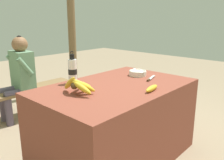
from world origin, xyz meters
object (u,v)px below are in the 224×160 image
object	(u,v)px
serving_bowl	(138,73)
water_bottle	(73,71)
loose_banana_front	(152,88)
seated_vendor	(19,73)
knife	(150,79)
support_post_far	(71,13)
banana_bunch_ripe	(78,85)
wooden_bench	(15,96)

from	to	relation	value
serving_bowl	water_bottle	size ratio (longest dim) A/B	0.60
loose_banana_front	seated_vendor	distance (m)	1.86
serving_bowl	knife	xyz separation A→B (m)	(-0.05, -0.19, -0.02)
knife	support_post_far	size ratio (longest dim) A/B	0.08
water_bottle	loose_banana_front	world-z (taller)	water_bottle
loose_banana_front	support_post_far	size ratio (longest dim) A/B	0.07
water_bottle	knife	distance (m)	0.75
loose_banana_front	support_post_far	distance (m)	2.57
water_bottle	support_post_far	world-z (taller)	support_post_far
knife	support_post_far	xyz separation A→B (m)	(0.70, 2.07, 0.65)
support_post_far	water_bottle	bearing A→B (deg)	-128.49
serving_bowl	support_post_far	xyz separation A→B (m)	(0.65, 1.88, 0.63)
seated_vendor	serving_bowl	bearing A→B (deg)	116.54
loose_banana_front	knife	distance (m)	0.37
banana_bunch_ripe	knife	size ratio (longest dim) A/B	1.43
serving_bowl	knife	distance (m)	0.20
wooden_bench	seated_vendor	bearing A→B (deg)	-22.61
serving_bowl	loose_banana_front	distance (m)	0.53
loose_banana_front	seated_vendor	bearing A→B (deg)	96.89
banana_bunch_ripe	serving_bowl	world-z (taller)	banana_bunch_ripe
wooden_bench	support_post_far	size ratio (longest dim) A/B	0.60
wooden_bench	serving_bowl	bearing A→B (deg)	-66.39
water_bottle	loose_banana_front	xyz separation A→B (m)	(0.29, -0.66, -0.10)
serving_bowl	seated_vendor	size ratio (longest dim) A/B	0.16
wooden_bench	support_post_far	bearing A→B (deg)	17.77
serving_bowl	seated_vendor	xyz separation A→B (m)	(-0.57, 1.44, -0.13)
water_bottle	knife	bearing A→B (deg)	-37.44
support_post_far	banana_bunch_ripe	bearing A→B (deg)	-127.45
water_bottle	loose_banana_front	bearing A→B (deg)	-66.31
loose_banana_front	support_post_far	bearing A→B (deg)	66.41
knife	serving_bowl	bearing A→B (deg)	56.36
knife	water_bottle	bearing A→B (deg)	124.92
serving_bowl	wooden_bench	world-z (taller)	serving_bowl
wooden_bench	support_post_far	distance (m)	1.71
banana_bunch_ripe	knife	distance (m)	0.77
knife	seated_vendor	size ratio (longest dim) A/B	0.21
serving_bowl	wooden_bench	size ratio (longest dim) A/B	0.11
banana_bunch_ripe	loose_banana_front	bearing A→B (deg)	-40.65
serving_bowl	water_bottle	bearing A→B (deg)	157.87
banana_bunch_ripe	water_bottle	bearing A→B (deg)	59.29
seated_vendor	support_post_far	xyz separation A→B (m)	(1.22, 0.44, 0.76)
banana_bunch_ripe	wooden_bench	world-z (taller)	banana_bunch_ripe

